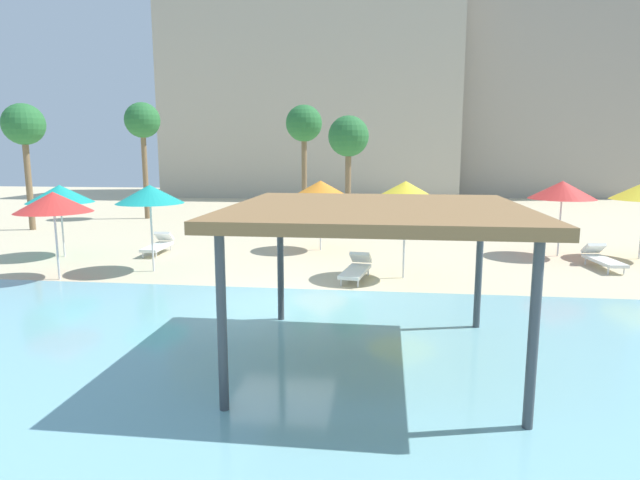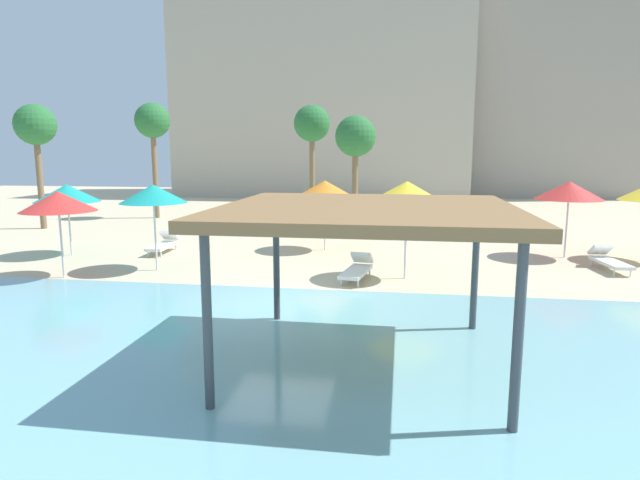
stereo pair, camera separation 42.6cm
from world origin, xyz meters
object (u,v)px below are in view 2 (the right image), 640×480
at_px(beach_umbrella_teal_4, 153,194).
at_px(beach_umbrella_yellow_5, 407,191).
at_px(shade_pavilion, 367,214).
at_px(lounge_chair_1, 608,260).
at_px(palm_tree_1, 35,127).
at_px(palm_tree_0, 152,123).
at_px(lounge_chair_2, 164,244).
at_px(beach_umbrella_teal_1, 67,193).
at_px(palm_tree_2, 312,126).
at_px(beach_umbrella_orange_0, 325,189).
at_px(palm_tree_3, 355,138).
at_px(lounge_chair_3, 357,268).
at_px(beach_umbrella_red_2, 58,201).
at_px(beach_umbrella_red_6, 569,191).

relative_size(beach_umbrella_teal_4, beach_umbrella_yellow_5, 0.94).
bearing_deg(shade_pavilion, lounge_chair_1, 50.86).
xyz_separation_m(lounge_chair_1, palm_tree_1, (-23.57, 5.60, 4.46)).
relative_size(palm_tree_0, palm_tree_1, 1.07).
bearing_deg(palm_tree_0, beach_umbrella_yellow_5, -42.40).
bearing_deg(shade_pavilion, lounge_chair_2, 130.97).
xyz_separation_m(beach_umbrella_teal_1, palm_tree_2, (6.97, 10.71, 2.76)).
height_order(beach_umbrella_orange_0, lounge_chair_2, beach_umbrella_orange_0).
bearing_deg(beach_umbrella_teal_1, shade_pavilion, -36.65).
relative_size(beach_umbrella_orange_0, palm_tree_1, 0.45).
bearing_deg(palm_tree_3, lounge_chair_2, -133.08).
distance_m(lounge_chair_3, palm_tree_3, 10.80).
relative_size(beach_umbrella_teal_4, lounge_chair_2, 1.40).
distance_m(shade_pavilion, palm_tree_3, 16.33).
xyz_separation_m(beach_umbrella_red_2, palm_tree_0, (-3.75, 13.95, 2.94)).
bearing_deg(palm_tree_2, beach_umbrella_orange_0, -77.18).
xyz_separation_m(shade_pavilion, palm_tree_1, (-16.54, 14.24, 2.15)).
xyz_separation_m(beach_umbrella_teal_1, beach_umbrella_red_6, (17.41, 2.25, 0.13)).
relative_size(beach_umbrella_yellow_5, palm_tree_0, 0.45).
relative_size(beach_umbrella_teal_4, beach_umbrella_red_6, 1.01).
xyz_separation_m(beach_umbrella_red_6, palm_tree_0, (-19.28, 8.50, 2.84)).
bearing_deg(palm_tree_0, beach_umbrella_teal_1, -80.10).
bearing_deg(palm_tree_2, lounge_chair_1, -42.77).
relative_size(beach_umbrella_yellow_5, lounge_chair_2, 1.48).
relative_size(beach_umbrella_red_2, lounge_chair_1, 1.31).
distance_m(shade_pavilion, beach_umbrella_red_6, 12.26).
xyz_separation_m(beach_umbrella_orange_0, beach_umbrella_teal_4, (-4.73, -4.22, 0.08)).
bearing_deg(palm_tree_0, lounge_chair_1, -27.40).
bearing_deg(beach_umbrella_red_2, palm_tree_0, 105.04).
height_order(lounge_chair_1, palm_tree_0, palm_tree_0).
bearing_deg(palm_tree_3, lounge_chair_3, -84.40).
height_order(beach_umbrella_teal_1, beach_umbrella_teal_4, beach_umbrella_teal_4).
xyz_separation_m(beach_umbrella_red_2, palm_tree_2, (5.10, 13.91, 2.73)).
xyz_separation_m(shade_pavilion, palm_tree_0, (-13.01, 19.03, 2.56)).
relative_size(beach_umbrella_orange_0, lounge_chair_1, 1.34).
relative_size(beach_umbrella_teal_4, palm_tree_0, 0.43).
height_order(palm_tree_0, palm_tree_1, palm_tree_0).
height_order(beach_umbrella_red_2, beach_umbrella_red_6, beach_umbrella_red_6).
height_order(beach_umbrella_teal_1, lounge_chair_3, beach_umbrella_teal_1).
distance_m(beach_umbrella_red_2, palm_tree_3, 13.60).
xyz_separation_m(lounge_chair_2, palm_tree_2, (3.91, 9.70, 4.66)).
height_order(beach_umbrella_red_6, palm_tree_0, palm_tree_0).
height_order(beach_umbrella_teal_4, lounge_chair_2, beach_umbrella_teal_4).
distance_m(palm_tree_2, palm_tree_3, 3.86).
height_order(beach_umbrella_yellow_5, lounge_chair_2, beach_umbrella_yellow_5).
relative_size(beach_umbrella_teal_1, beach_umbrella_red_6, 0.95).
bearing_deg(shade_pavilion, palm_tree_2, 102.36).
bearing_deg(lounge_chair_1, lounge_chair_3, -78.55).
bearing_deg(palm_tree_3, palm_tree_0, 165.87).
bearing_deg(lounge_chair_3, beach_umbrella_red_6, 131.58).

